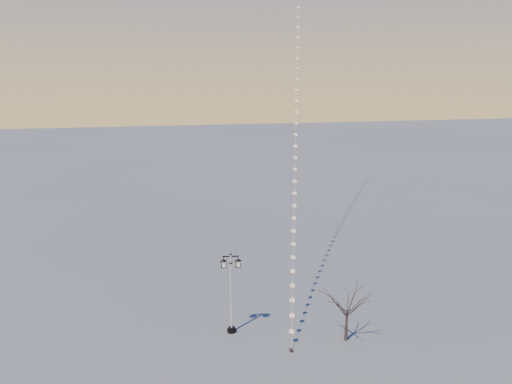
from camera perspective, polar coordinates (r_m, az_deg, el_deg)
name	(u,v)px	position (r m, az deg, el deg)	size (l,w,h in m)	color
ground	(271,350)	(30.31, 1.85, -18.95)	(300.00, 300.00, 0.00)	#565957
street_lamp	(231,289)	(30.75, -3.09, -11.89)	(1.40, 0.63, 5.57)	black
bare_tree	(347,304)	(30.60, 11.23, -13.41)	(2.21, 2.21, 3.66)	#332721
kite_train	(297,67)	(43.29, 5.09, 15.18)	(11.59, 34.46, 35.21)	black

